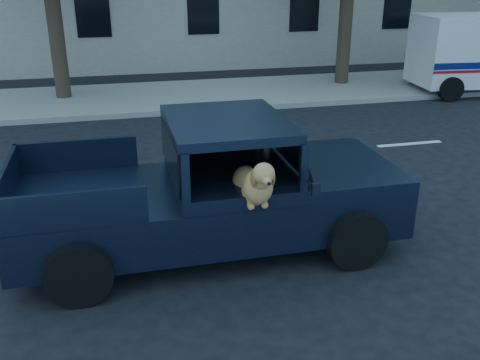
# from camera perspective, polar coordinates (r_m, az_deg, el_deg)

# --- Properties ---
(ground) EXTENTS (120.00, 120.00, 0.00)m
(ground) POSITION_cam_1_polar(r_m,az_deg,el_deg) (8.48, 5.70, -5.14)
(ground) COLOR black
(ground) RESTS_ON ground
(far_sidewalk) EXTENTS (60.00, 4.00, 0.15)m
(far_sidewalk) POSITION_cam_1_polar(r_m,az_deg,el_deg) (16.93, -4.58, 9.03)
(far_sidewalk) COLOR gray
(far_sidewalk) RESTS_ON ground
(lane_stripes) EXTENTS (21.60, 0.14, 0.01)m
(lane_stripes) POSITION_cam_1_polar(r_m,az_deg,el_deg) (12.08, 9.44, 3.13)
(lane_stripes) COLOR silver
(lane_stripes) RESTS_ON ground
(pickup_truck) EXTENTS (5.36, 2.73, 1.91)m
(pickup_truck) POSITION_cam_1_polar(r_m,az_deg,el_deg) (7.64, -3.86, -2.85)
(pickup_truck) COLOR black
(pickup_truck) RESTS_ON ground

